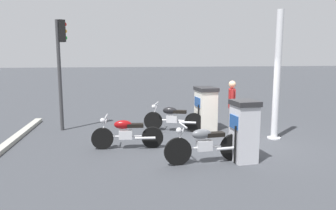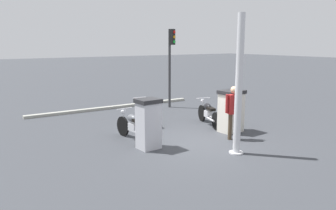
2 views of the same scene
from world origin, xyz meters
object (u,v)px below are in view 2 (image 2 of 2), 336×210
(roadside_traffic_light, at_px, (171,55))
(canopy_support_pole, at_px, (239,88))
(motorcycle_near_pump, at_px, (208,113))
(motorcycle_far_pump, at_px, (134,126))
(motorcycle_extra, at_px, (145,112))
(fuel_pump_far, at_px, (148,123))
(attendant_person, at_px, (233,109))
(fuel_pump_near, at_px, (231,111))

(roadside_traffic_light, distance_m, canopy_support_pole, 6.97)
(motorcycle_near_pump, height_order, motorcycle_far_pump, motorcycle_far_pump)
(motorcycle_extra, bearing_deg, canopy_support_pole, -175.49)
(fuel_pump_far, bearing_deg, motorcycle_extra, -28.18)
(motorcycle_near_pump, distance_m, roadside_traffic_light, 4.26)
(motorcycle_extra, xyz_separation_m, canopy_support_pole, (-4.53, -0.36, 1.41))
(fuel_pump_far, distance_m, motorcycle_extra, 3.15)
(attendant_person, bearing_deg, motorcycle_extra, 19.93)
(fuel_pump_far, xyz_separation_m, canopy_support_pole, (-1.77, -1.84, 1.10))
(motorcycle_far_pump, bearing_deg, attendant_person, -121.31)
(fuel_pump_near, height_order, motorcycle_far_pump, fuel_pump_near)
(motorcycle_far_pump, height_order, roadside_traffic_light, roadside_traffic_light)
(roadside_traffic_light, relative_size, canopy_support_pole, 0.96)
(motorcycle_far_pump, distance_m, canopy_support_pole, 3.55)
(canopy_support_pole, bearing_deg, motorcycle_near_pump, -26.50)
(motorcycle_extra, bearing_deg, roadside_traffic_light, -51.68)
(motorcycle_near_pump, distance_m, motorcycle_far_pump, 3.29)
(roadside_traffic_light, bearing_deg, attendant_person, 166.47)
(attendant_person, height_order, canopy_support_pole, canopy_support_pole)
(motorcycle_near_pump, bearing_deg, motorcycle_extra, 48.60)
(fuel_pump_near, distance_m, motorcycle_far_pump, 3.46)
(fuel_pump_far, height_order, roadside_traffic_light, roadside_traffic_light)
(fuel_pump_far, xyz_separation_m, roadside_traffic_light, (4.80, -4.06, 1.77))
(motorcycle_far_pump, bearing_deg, motorcycle_near_pump, -86.34)
(fuel_pump_near, xyz_separation_m, attendant_person, (-0.71, 0.59, 0.25))
(motorcycle_near_pump, relative_size, attendant_person, 1.13)
(motorcycle_near_pump, xyz_separation_m, motorcycle_extra, (1.60, 1.82, -0.01))
(motorcycle_extra, bearing_deg, motorcycle_near_pump, -131.40)
(fuel_pump_near, relative_size, motorcycle_near_pump, 0.75)
(fuel_pump_near, bearing_deg, fuel_pump_far, 90.00)
(motorcycle_near_pump, xyz_separation_m, motorcycle_far_pump, (-0.21, 3.28, 0.01))
(motorcycle_near_pump, relative_size, canopy_support_pole, 0.50)
(motorcycle_extra, relative_size, attendant_person, 1.14)
(fuel_pump_near, xyz_separation_m, motorcycle_extra, (2.76, 1.85, -0.30))
(fuel_pump_far, relative_size, motorcycle_extra, 0.76)
(motorcycle_extra, bearing_deg, fuel_pump_near, -146.17)
(motorcycle_near_pump, distance_m, attendant_person, 2.02)
(canopy_support_pole, bearing_deg, fuel_pump_far, 46.10)
(motorcycle_extra, bearing_deg, motorcycle_far_pump, 141.06)
(fuel_pump_near, relative_size, roadside_traffic_light, 0.40)
(fuel_pump_near, height_order, attendant_person, attendant_person)
(motorcycle_far_pump, distance_m, roadside_traffic_light, 5.95)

